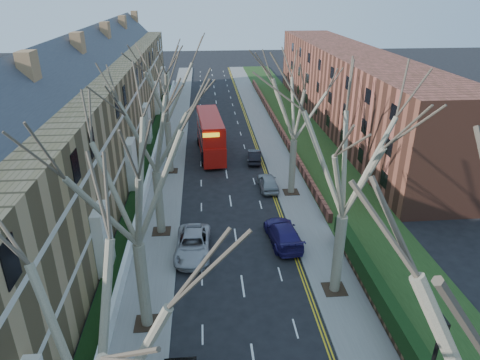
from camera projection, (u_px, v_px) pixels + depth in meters
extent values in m
cube|color=slate|center=(174.00, 138.00, 54.12)|extent=(3.00, 102.00, 0.12)
cube|color=slate|center=(268.00, 135.00, 55.06)|extent=(3.00, 102.00, 0.12)
cube|color=#9B7E4F|center=(91.00, 119.00, 44.21)|extent=(9.00, 78.00, 10.00)
cube|color=#31343C|center=(82.00, 60.00, 41.73)|extent=(4.67, 78.00, 4.67)
cube|color=silver|center=(136.00, 132.00, 45.18)|extent=(0.12, 78.00, 0.35)
cube|color=silver|center=(132.00, 99.00, 43.73)|extent=(0.12, 78.00, 0.35)
cube|color=brown|center=(349.00, 88.00, 57.56)|extent=(8.00, 54.00, 10.00)
cube|color=brown|center=(276.00, 122.00, 58.62)|extent=(0.35, 54.00, 0.90)
cube|color=brown|center=(408.00, 359.00, 21.47)|extent=(0.40, 24.00, 0.60)
cube|color=black|center=(411.00, 346.00, 21.10)|extent=(0.70, 24.00, 1.20)
cube|color=white|center=(154.00, 157.00, 46.50)|extent=(0.30, 78.00, 1.00)
cube|color=#1D3714|center=(302.00, 133.00, 55.38)|extent=(6.00, 102.00, 0.06)
cube|color=black|center=(443.00, 322.00, 13.09)|extent=(0.18, 0.50, 0.22)
cylinder|color=#675C49|center=(143.00, 286.00, 23.09)|extent=(0.64, 0.64, 5.25)
cube|color=#2D2116|center=(147.00, 323.00, 24.17)|extent=(1.40, 1.40, 0.05)
cylinder|color=#675C49|center=(159.00, 202.00, 32.20)|extent=(0.64, 0.64, 5.07)
cube|color=#2D2116|center=(162.00, 231.00, 33.24)|extent=(1.40, 1.40, 0.05)
cylinder|color=#675C49|center=(169.00, 147.00, 43.05)|extent=(0.60, 0.60, 5.25)
cube|color=#2D2116|center=(171.00, 171.00, 44.13)|extent=(1.40, 1.40, 0.05)
cylinder|color=#675C49|center=(338.00, 254.00, 25.80)|extent=(0.64, 0.64, 5.25)
cube|color=#2D2116|center=(334.00, 289.00, 26.88)|extent=(1.40, 1.40, 0.05)
cylinder|color=#675C49|center=(292.00, 167.00, 38.54)|extent=(0.60, 0.60, 5.07)
cube|color=#2D2116|center=(291.00, 192.00, 39.58)|extent=(1.40, 1.40, 0.05)
cube|color=#B2120C|center=(211.00, 143.00, 48.34)|extent=(3.07, 10.60, 2.09)
cube|color=#B2120C|center=(210.00, 126.00, 47.51)|extent=(3.03, 10.08, 1.90)
cube|color=black|center=(211.00, 139.00, 48.16)|extent=(3.03, 9.77, 0.86)
cube|color=black|center=(210.00, 125.00, 47.47)|extent=(3.02, 9.56, 0.86)
imported|color=#ABABB0|center=(193.00, 245.00, 30.43)|extent=(2.68, 5.40, 1.47)
imported|color=navy|center=(283.00, 233.00, 31.80)|extent=(2.55, 5.38, 1.52)
imported|color=#93979B|center=(268.00, 182.00, 40.27)|extent=(1.74, 4.12, 1.39)
imported|color=black|center=(254.00, 156.00, 46.55)|extent=(1.76, 4.07, 1.30)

